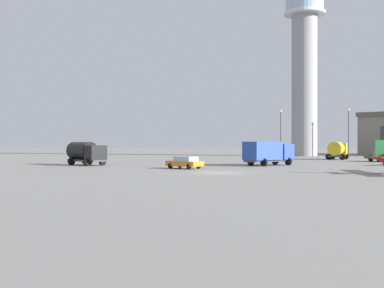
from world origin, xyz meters
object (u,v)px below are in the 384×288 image
(control_tower, at_px, (304,60))
(truck_box_blue, at_px, (268,152))
(truck_fuel_tanker_yellow, at_px, (337,150))
(car_orange, at_px, (185,162))
(light_post_east, at_px, (281,129))
(light_post_west, at_px, (349,128))
(truck_fuel_tanker_black, at_px, (86,152))

(control_tower, height_order, truck_box_blue, control_tower)
(control_tower, height_order, truck_fuel_tanker_yellow, control_tower)
(control_tower, relative_size, car_orange, 9.18)
(truck_fuel_tanker_yellow, distance_m, light_post_east, 16.07)
(control_tower, bearing_deg, truck_fuel_tanker_yellow, -86.05)
(truck_box_blue, relative_size, light_post_west, 0.70)
(control_tower, distance_m, light_post_west, 17.65)
(control_tower, xyz_separation_m, truck_box_blue, (-12.84, -44.65, -19.02))
(light_post_east, bearing_deg, truck_fuel_tanker_yellow, -60.27)
(truck_fuel_tanker_black, bearing_deg, light_post_west, 82.62)
(truck_fuel_tanker_yellow, distance_m, car_orange, 39.35)
(truck_fuel_tanker_yellow, relative_size, light_post_east, 0.65)
(control_tower, relative_size, truck_box_blue, 5.79)
(control_tower, distance_m, truck_fuel_tanker_yellow, 29.10)
(control_tower, height_order, car_orange, control_tower)
(car_orange, bearing_deg, truck_fuel_tanker_yellow, -91.83)
(truck_fuel_tanker_black, xyz_separation_m, car_orange, (13.26, -8.03, -0.93))
(truck_box_blue, xyz_separation_m, light_post_west, (21.02, 40.00, 4.09))
(car_orange, bearing_deg, truck_fuel_tanker_black, 5.52)
(control_tower, distance_m, car_orange, 60.90)
(truck_fuel_tanker_yellow, height_order, car_orange, truck_fuel_tanker_yellow)
(control_tower, relative_size, light_post_west, 4.07)
(truck_fuel_tanker_black, bearing_deg, truck_box_blue, 40.71)
(truck_fuel_tanker_black, bearing_deg, truck_fuel_tanker_yellow, 71.64)
(truck_box_blue, bearing_deg, truck_fuel_tanker_yellow, 16.79)
(control_tower, xyz_separation_m, truck_fuel_tanker_black, (-36.26, -44.69, -19.06))
(truck_box_blue, distance_m, car_orange, 13.02)
(truck_fuel_tanker_black, distance_m, light_post_east, 47.26)
(car_orange, relative_size, light_post_west, 0.44)
(truck_box_blue, bearing_deg, light_post_east, 38.77)
(truck_box_blue, distance_m, truck_fuel_tanker_black, 23.43)
(control_tower, height_order, light_post_east, control_tower)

